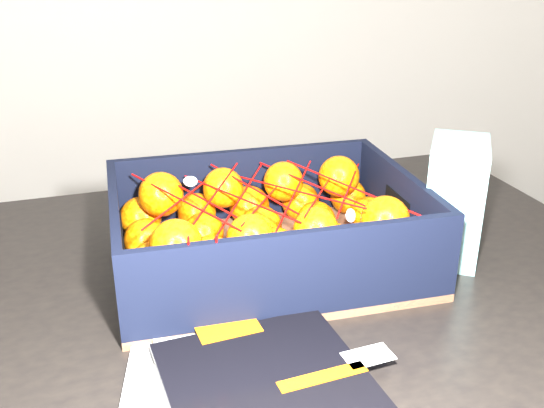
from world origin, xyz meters
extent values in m
cube|color=black|center=(-0.31, 0.29, 0.73)|extent=(1.24, 0.86, 0.04)
cylinder|color=black|center=(0.24, 0.64, 0.35)|extent=(0.06, 0.06, 0.71)
cube|color=black|center=(-0.32, 0.02, 0.77)|extent=(0.24, 0.30, 0.01)
cube|color=#D5650B|center=(-0.34, 0.16, 0.77)|extent=(0.08, 0.06, 0.00)
cube|color=white|center=(-0.20, 0.07, 0.77)|extent=(0.06, 0.04, 0.00)
cube|color=#D5650B|center=(-0.26, 0.05, 0.77)|extent=(0.10, 0.03, 0.00)
cube|color=brown|center=(-0.25, 0.33, 0.76)|extent=(0.43, 0.32, 0.01)
cube|color=black|center=(-0.25, 0.48, 0.81)|extent=(0.43, 0.01, 0.13)
cube|color=black|center=(-0.25, 0.17, 0.81)|extent=(0.43, 0.01, 0.13)
cube|color=black|center=(-0.46, 0.33, 0.81)|extent=(0.01, 0.30, 0.13)
cube|color=black|center=(-0.04, 0.33, 0.81)|extent=(0.01, 0.30, 0.13)
sphere|color=orange|center=(-0.42, 0.21, 0.79)|extent=(0.06, 0.06, 0.06)
sphere|color=orange|center=(-0.42, 0.29, 0.79)|extent=(0.06, 0.06, 0.06)
sphere|color=orange|center=(-0.42, 0.37, 0.79)|extent=(0.06, 0.06, 0.06)
sphere|color=orange|center=(-0.43, 0.45, 0.79)|extent=(0.06, 0.06, 0.06)
sphere|color=orange|center=(-0.34, 0.21, 0.79)|extent=(0.06, 0.06, 0.06)
sphere|color=orange|center=(-0.34, 0.29, 0.79)|extent=(0.07, 0.07, 0.07)
sphere|color=orange|center=(-0.34, 0.37, 0.79)|extent=(0.06, 0.06, 0.06)
sphere|color=orange|center=(-0.34, 0.44, 0.79)|extent=(0.06, 0.06, 0.06)
sphere|color=orange|center=(-0.25, 0.21, 0.79)|extent=(0.06, 0.06, 0.06)
sphere|color=orange|center=(-0.25, 0.29, 0.79)|extent=(0.07, 0.07, 0.07)
sphere|color=orange|center=(-0.25, 0.37, 0.79)|extent=(0.06, 0.06, 0.06)
sphere|color=orange|center=(-0.25, 0.45, 0.79)|extent=(0.07, 0.07, 0.07)
sphere|color=orange|center=(-0.17, 0.21, 0.79)|extent=(0.06, 0.06, 0.06)
sphere|color=orange|center=(-0.17, 0.29, 0.79)|extent=(0.06, 0.06, 0.06)
sphere|color=orange|center=(-0.17, 0.37, 0.79)|extent=(0.06, 0.06, 0.06)
sphere|color=orange|center=(-0.17, 0.44, 0.79)|extent=(0.06, 0.06, 0.06)
sphere|color=orange|center=(-0.08, 0.21, 0.79)|extent=(0.06, 0.06, 0.06)
sphere|color=orange|center=(-0.08, 0.29, 0.79)|extent=(0.07, 0.07, 0.07)
sphere|color=orange|center=(-0.08, 0.36, 0.79)|extent=(0.06, 0.06, 0.06)
sphere|color=orange|center=(-0.08, 0.44, 0.79)|extent=(0.06, 0.06, 0.06)
sphere|color=orange|center=(-0.39, 0.24, 0.84)|extent=(0.07, 0.07, 0.07)
sphere|color=orange|center=(-0.39, 0.41, 0.84)|extent=(0.07, 0.07, 0.07)
sphere|color=orange|center=(-0.30, 0.24, 0.84)|extent=(0.06, 0.06, 0.06)
sphere|color=orange|center=(-0.30, 0.41, 0.84)|extent=(0.06, 0.06, 0.06)
sphere|color=orange|center=(-0.21, 0.24, 0.84)|extent=(0.06, 0.06, 0.06)
sphere|color=orange|center=(-0.20, 0.42, 0.84)|extent=(0.06, 0.06, 0.06)
sphere|color=orange|center=(-0.11, 0.24, 0.84)|extent=(0.07, 0.07, 0.07)
sphere|color=orange|center=(-0.11, 0.41, 0.84)|extent=(0.07, 0.07, 0.07)
cylinder|color=#C10807|center=(-0.37, 0.33, 0.87)|extent=(0.12, 0.23, 0.01)
cylinder|color=#C10807|center=(-0.33, 0.33, 0.86)|extent=(0.12, 0.22, 0.01)
cylinder|color=#C10807|center=(-0.29, 0.34, 0.86)|extent=(0.12, 0.22, 0.01)
cylinder|color=#C10807|center=(-0.25, 0.33, 0.86)|extent=(0.12, 0.22, 0.03)
cylinder|color=#C10807|center=(-0.21, 0.32, 0.87)|extent=(0.12, 0.22, 0.03)
cylinder|color=#C10807|center=(-0.17, 0.34, 0.86)|extent=(0.12, 0.22, 0.01)
cylinder|color=#C10807|center=(-0.13, 0.32, 0.87)|extent=(0.12, 0.22, 0.01)
cylinder|color=#C10807|center=(-0.37, 0.33, 0.87)|extent=(0.12, 0.22, 0.03)
cylinder|color=#C10807|center=(-0.33, 0.32, 0.87)|extent=(0.12, 0.22, 0.02)
cylinder|color=#C10807|center=(-0.29, 0.33, 0.86)|extent=(0.12, 0.22, 0.02)
cylinder|color=#C10807|center=(-0.25, 0.33, 0.86)|extent=(0.12, 0.22, 0.03)
cylinder|color=#C10807|center=(-0.21, 0.33, 0.86)|extent=(0.12, 0.22, 0.01)
cylinder|color=#C10807|center=(-0.17, 0.33, 0.86)|extent=(0.12, 0.22, 0.04)
cylinder|color=#C10807|center=(-0.13, 0.32, 0.86)|extent=(0.12, 0.22, 0.02)
cylinder|color=#C10807|center=(-0.38, 0.18, 0.85)|extent=(0.00, 0.03, 0.09)
cylinder|color=#C10807|center=(-0.35, 0.18, 0.85)|extent=(0.01, 0.04, 0.08)
cube|color=silver|center=(0.02, 0.29, 0.84)|extent=(0.13, 0.14, 0.18)
camera|label=1|loc=(-0.45, -0.46, 1.20)|focal=41.61mm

